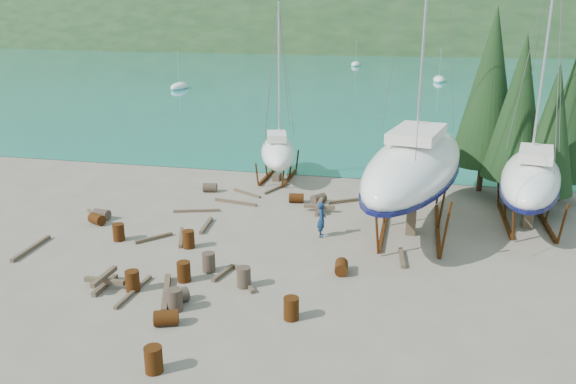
% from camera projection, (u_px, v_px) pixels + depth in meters
% --- Properties ---
extents(ground, '(600.00, 600.00, 0.00)m').
position_uv_depth(ground, '(257.00, 262.00, 25.87)').
color(ground, '#686052').
rests_on(ground, ground).
extents(bay_water, '(700.00, 700.00, 0.00)m').
position_uv_depth(bay_water, '(411.00, 37.00, 318.77)').
color(bay_water, '#197E7A').
rests_on(bay_water, ground).
extents(far_hill, '(800.00, 360.00, 110.00)m').
position_uv_depth(far_hill, '(411.00, 37.00, 323.42)').
color(far_hill, '#1B351A').
rests_on(far_hill, ground).
extents(far_house_left, '(6.60, 5.60, 5.60)m').
position_uv_depth(far_house_left, '(244.00, 39.00, 214.64)').
color(far_house_left, beige).
rests_on(far_house_left, ground).
extents(far_house_center, '(6.60, 5.60, 5.60)m').
position_uv_depth(far_house_center, '(348.00, 40.00, 205.99)').
color(far_house_center, beige).
rests_on(far_house_center, ground).
extents(far_house_right, '(6.60, 5.60, 5.60)m').
position_uv_depth(far_house_right, '(491.00, 41.00, 195.18)').
color(far_house_right, beige).
rests_on(far_house_right, ground).
extents(cypress_near_right, '(3.60, 3.60, 10.00)m').
position_uv_depth(cypress_near_right, '(519.00, 107.00, 32.60)').
color(cypress_near_right, black).
rests_on(cypress_near_right, ground).
extents(cypress_mid_right, '(3.06, 3.06, 8.50)m').
position_uv_depth(cypress_mid_right, '(552.00, 129.00, 30.67)').
color(cypress_mid_right, black).
rests_on(cypress_mid_right, ground).
extents(cypress_back_left, '(4.14, 4.14, 11.50)m').
position_uv_depth(cypress_back_left, '(490.00, 87.00, 34.52)').
color(cypress_back_left, black).
rests_on(cypress_back_left, ground).
extents(cypress_far_right, '(3.24, 3.24, 9.00)m').
position_uv_depth(cypress_far_right, '(569.00, 116.00, 33.05)').
color(cypress_far_right, black).
rests_on(cypress_far_right, ground).
extents(moored_boat_left, '(2.00, 5.00, 6.05)m').
position_uv_depth(moored_boat_left, '(179.00, 87.00, 88.03)').
color(moored_boat_left, white).
rests_on(moored_boat_left, ground).
extents(moored_boat_mid, '(2.00, 5.00, 6.05)m').
position_uv_depth(moored_boat_mid, '(439.00, 80.00, 97.98)').
color(moored_boat_mid, white).
rests_on(moored_boat_mid, ground).
extents(moored_boat_far, '(2.00, 5.00, 6.05)m').
position_uv_depth(moored_boat_far, '(356.00, 64.00, 129.76)').
color(moored_boat_far, white).
rests_on(moored_boat_far, ground).
extents(large_sailboat_near, '(6.72, 14.28, 21.65)m').
position_uv_depth(large_sailboat_near, '(415.00, 165.00, 28.92)').
color(large_sailboat_near, white).
rests_on(large_sailboat_near, ground).
extents(large_sailboat_far, '(4.83, 10.51, 16.03)m').
position_uv_depth(large_sailboat_far, '(531.00, 177.00, 29.91)').
color(large_sailboat_far, white).
rests_on(large_sailboat_far, ground).
extents(small_sailboat_shore, '(4.20, 7.70, 11.76)m').
position_uv_depth(small_sailboat_shore, '(278.00, 152.00, 38.58)').
color(small_sailboat_shore, white).
rests_on(small_sailboat_shore, ground).
extents(worker, '(0.54, 0.73, 1.85)m').
position_uv_depth(worker, '(322.00, 219.00, 28.62)').
color(worker, '#112A4D').
rests_on(worker, ground).
extents(drum_1, '(1.02, 1.04, 0.58)m').
position_uv_depth(drum_1, '(177.00, 296.00, 22.08)').
color(drum_1, '#2D2823').
rests_on(drum_1, ground).
extents(drum_2, '(1.04, 0.90, 0.58)m').
position_uv_depth(drum_2, '(97.00, 219.00, 30.50)').
color(drum_2, '#592D0F').
rests_on(drum_2, ground).
extents(drum_3, '(0.58, 0.58, 0.88)m').
position_uv_depth(drum_3, '(154.00, 360.00, 17.73)').
color(drum_3, '#592D0F').
rests_on(drum_3, ground).
extents(drum_4, '(0.96, 0.71, 0.58)m').
position_uv_depth(drum_4, '(296.00, 198.00, 34.07)').
color(drum_4, '#592D0F').
rests_on(drum_4, ground).
extents(drum_5, '(0.58, 0.58, 0.88)m').
position_uv_depth(drum_5, '(175.00, 300.00, 21.48)').
color(drum_5, '#2D2823').
rests_on(drum_5, ground).
extents(drum_6, '(0.67, 0.94, 0.58)m').
position_uv_depth(drum_6, '(341.00, 267.00, 24.64)').
color(drum_6, '#592D0F').
rests_on(drum_6, ground).
extents(drum_7, '(0.58, 0.58, 0.88)m').
position_uv_depth(drum_7, '(291.00, 308.00, 20.85)').
color(drum_7, '#592D0F').
rests_on(drum_7, ground).
extents(drum_8, '(0.58, 0.58, 0.88)m').
position_uv_depth(drum_8, '(119.00, 232.00, 28.24)').
color(drum_8, '#592D0F').
rests_on(drum_8, ground).
extents(drum_9, '(0.98, 0.74, 0.58)m').
position_uv_depth(drum_9, '(210.00, 188.00, 36.17)').
color(drum_9, '#2D2823').
rests_on(drum_9, ground).
extents(drum_10, '(0.58, 0.58, 0.88)m').
position_uv_depth(drum_10, '(184.00, 272.00, 23.87)').
color(drum_10, '#592D0F').
rests_on(drum_10, ground).
extents(drum_11, '(1.00, 1.05, 0.58)m').
position_uv_depth(drum_11, '(319.00, 199.00, 33.96)').
color(drum_11, '#2D2823').
rests_on(drum_11, ground).
extents(drum_12, '(1.03, 0.85, 0.58)m').
position_uv_depth(drum_12, '(166.00, 318.00, 20.49)').
color(drum_12, '#592D0F').
rests_on(drum_12, ground).
extents(drum_13, '(0.58, 0.58, 0.88)m').
position_uv_depth(drum_13, '(133.00, 281.00, 23.02)').
color(drum_13, '#592D0F').
rests_on(drum_13, ground).
extents(drum_14, '(0.58, 0.58, 0.88)m').
position_uv_depth(drum_14, '(189.00, 239.00, 27.35)').
color(drum_14, '#592D0F').
rests_on(drum_14, ground).
extents(drum_15, '(0.94, 0.68, 0.58)m').
position_uv_depth(drum_15, '(102.00, 214.00, 31.25)').
color(drum_15, '#2D2823').
rests_on(drum_15, ground).
extents(drum_16, '(0.58, 0.58, 0.88)m').
position_uv_depth(drum_16, '(209.00, 262.00, 24.78)').
color(drum_16, '#2D2823').
rests_on(drum_16, ground).
extents(drum_17, '(0.58, 0.58, 0.88)m').
position_uv_depth(drum_17, '(244.00, 277.00, 23.36)').
color(drum_17, '#2D2823').
rests_on(drum_17, ground).
extents(timber_0, '(2.15, 1.33, 0.14)m').
position_uv_depth(timber_0, '(247.00, 193.00, 35.72)').
color(timber_0, brown).
rests_on(timber_0, ground).
extents(timber_1, '(0.40, 2.06, 0.19)m').
position_uv_depth(timber_1, '(402.00, 258.00, 26.08)').
color(timber_1, brown).
rests_on(timber_1, ground).
extents(timber_3, '(0.22, 2.84, 0.15)m').
position_uv_depth(timber_3, '(134.00, 292.00, 22.91)').
color(timber_3, brown).
rests_on(timber_3, ground).
extents(timber_4, '(1.42, 1.65, 0.17)m').
position_uv_depth(timber_4, '(154.00, 238.00, 28.44)').
color(timber_4, brown).
rests_on(timber_4, ground).
extents(timber_5, '(1.59, 2.31, 0.16)m').
position_uv_depth(timber_5, '(244.00, 279.00, 24.03)').
color(timber_5, brown).
rests_on(timber_5, ground).
extents(timber_6, '(1.82, 1.29, 0.19)m').
position_uv_depth(timber_6, '(344.00, 201.00, 34.12)').
color(timber_6, brown).
rests_on(timber_6, ground).
extents(timber_7, '(0.52, 1.66, 0.17)m').
position_uv_depth(timber_7, '(223.00, 273.00, 24.54)').
color(timber_7, brown).
rests_on(timber_7, ground).
extents(timber_8, '(0.45, 2.23, 0.19)m').
position_uv_depth(timber_8, '(206.00, 225.00, 30.13)').
color(timber_8, brown).
rests_on(timber_8, ground).
extents(timber_9, '(1.06, 2.57, 0.15)m').
position_uv_depth(timber_9, '(276.00, 188.00, 36.74)').
color(timber_9, brown).
rests_on(timber_9, ground).
extents(timber_10, '(2.80, 0.68, 0.16)m').
position_uv_depth(timber_10, '(235.00, 202.00, 33.96)').
color(timber_10, brown).
rests_on(timber_10, ground).
extents(timber_12, '(1.07, 2.40, 0.17)m').
position_uv_depth(timber_12, '(181.00, 237.00, 28.54)').
color(timber_12, brown).
rests_on(timber_12, ground).
extents(timber_14, '(0.39, 3.07, 0.18)m').
position_uv_depth(timber_14, '(31.00, 248.00, 27.16)').
color(timber_14, brown).
rests_on(timber_14, ground).
extents(timber_15, '(2.59, 0.95, 0.15)m').
position_uv_depth(timber_15, '(197.00, 211.00, 32.48)').
color(timber_15, brown).
rests_on(timber_15, ground).
extents(timber_16, '(1.36, 2.97, 0.23)m').
position_uv_depth(timber_16, '(166.00, 293.00, 22.72)').
color(timber_16, brown).
rests_on(timber_16, ground).
extents(timber_17, '(2.01, 2.05, 0.16)m').
position_uv_depth(timber_17, '(94.00, 217.00, 31.46)').
color(timber_17, brown).
rests_on(timber_17, ground).
extents(timber_pile_fore, '(1.80, 1.80, 0.60)m').
position_uv_depth(timber_pile_fore, '(105.00, 281.00, 23.33)').
color(timber_pile_fore, brown).
rests_on(timber_pile_fore, ground).
extents(timber_pile_aft, '(1.80, 1.80, 0.60)m').
position_uv_depth(timber_pile_aft, '(319.00, 207.00, 32.48)').
color(timber_pile_aft, brown).
rests_on(timber_pile_aft, ground).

